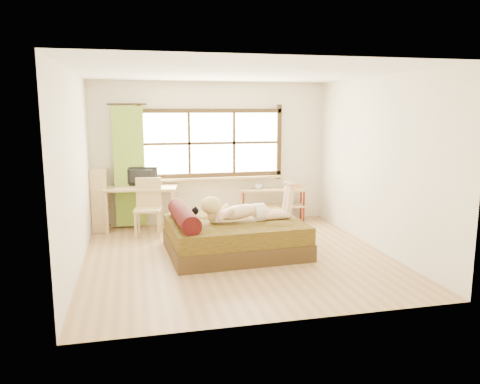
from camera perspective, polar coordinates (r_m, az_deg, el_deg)
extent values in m
plane|color=#9E754C|center=(7.12, -0.31, -7.86)|extent=(4.50, 4.50, 0.00)
plane|color=white|center=(6.79, -0.33, 14.36)|extent=(4.50, 4.50, 0.00)
plane|color=silver|center=(9.02, -3.47, 4.71)|extent=(4.50, 0.00, 4.50)
plane|color=silver|center=(4.68, 5.73, -0.35)|extent=(4.50, 0.00, 4.50)
plane|color=silver|center=(6.71, -19.45, 2.28)|extent=(0.00, 4.50, 4.50)
plane|color=silver|center=(7.64, 16.41, 3.34)|extent=(0.00, 4.50, 4.50)
cube|color=#FFEDBF|center=(9.00, -3.48, 5.97)|extent=(2.60, 0.01, 1.30)
cube|color=tan|center=(9.00, -3.35, 1.68)|extent=(2.80, 0.16, 0.04)
cube|color=olive|center=(8.80, -13.34, 3.01)|extent=(0.55, 0.10, 2.20)
cube|color=black|center=(7.29, -0.63, -6.39)|extent=(2.11, 1.72, 0.25)
cube|color=#321E0B|center=(7.22, -0.64, -4.47)|extent=(2.06, 1.69, 0.25)
cylinder|color=black|center=(7.00, -6.88, -2.93)|extent=(0.36, 1.39, 0.28)
cube|color=tan|center=(8.68, -12.00, 0.48)|extent=(1.35, 0.78, 0.04)
cube|color=tan|center=(8.62, -15.98, -2.42)|extent=(0.06, 0.06, 0.77)
cube|color=tan|center=(8.46, -8.18, -2.37)|extent=(0.06, 0.06, 0.77)
cube|color=tan|center=(9.07, -15.38, -1.78)|extent=(0.06, 0.06, 0.77)
cube|color=tan|center=(8.92, -7.97, -1.72)|extent=(0.06, 0.06, 0.77)
imported|color=black|center=(8.69, -12.06, 1.81)|extent=(0.61, 0.17, 0.35)
cube|color=tan|center=(8.29, -11.17, -2.11)|extent=(0.51, 0.51, 0.04)
cube|color=tan|center=(8.44, -11.07, 0.02)|extent=(0.45, 0.11, 0.51)
cube|color=tan|center=(8.19, -12.61, -4.08)|extent=(0.05, 0.05, 0.45)
cube|color=tan|center=(8.14, -9.93, -4.07)|extent=(0.05, 0.05, 0.45)
cube|color=tan|center=(8.56, -12.24, -3.45)|extent=(0.05, 0.05, 0.45)
cube|color=tan|center=(8.51, -9.67, -3.44)|extent=(0.05, 0.05, 0.45)
cube|color=tan|center=(9.21, 4.04, 0.28)|extent=(1.33, 0.50, 0.04)
cube|color=tan|center=(9.27, 4.01, -1.70)|extent=(1.33, 0.50, 0.03)
cylinder|color=maroon|center=(9.07, 0.43, -1.80)|extent=(0.04, 0.04, 0.65)
cylinder|color=maroon|center=(9.26, 7.78, -1.65)|extent=(0.04, 0.04, 0.65)
cylinder|color=maroon|center=(9.32, 0.27, -1.48)|extent=(0.04, 0.04, 0.65)
cylinder|color=maroon|center=(9.51, 7.43, -1.34)|extent=(0.04, 0.04, 0.65)
cube|color=orange|center=(9.29, 7.01, 0.72)|extent=(0.12, 0.12, 0.09)
imported|color=gray|center=(9.12, 2.24, 0.66)|extent=(0.15, 0.15, 0.10)
imported|color=gray|center=(9.27, 5.22, 0.51)|extent=(0.21, 0.26, 0.02)
cube|color=tan|center=(8.97, -16.45, -4.18)|extent=(0.31, 0.48, 0.03)
cube|color=tan|center=(8.89, -16.56, -1.96)|extent=(0.31, 0.48, 0.03)
cube|color=tan|center=(8.83, -16.68, 0.30)|extent=(0.31, 0.48, 0.03)
cube|color=tan|center=(8.78, -16.79, 2.59)|extent=(0.31, 0.48, 0.03)
cube|color=tan|center=(8.63, -16.80, -1.12)|extent=(0.28, 0.05, 1.14)
cube|color=tan|center=(9.09, -16.44, -0.56)|extent=(0.28, 0.05, 1.14)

